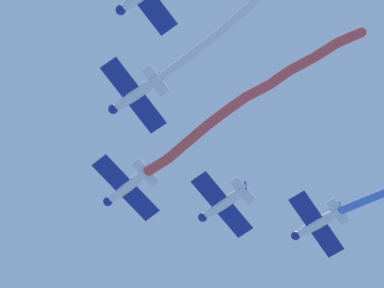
{
  "coord_description": "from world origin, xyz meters",
  "views": [
    {
      "loc": [
        -29.33,
        -11.78,
        3.86
      ],
      "look_at": [
        -1.2,
        -7.03,
        68.01
      ],
      "focal_mm": 75.39,
      "sensor_mm": 36.0,
      "label": 1
    }
  ],
  "objects_px": {
    "airplane_lead": "(127,187)",
    "airplane_left_wing": "(134,95)",
    "airplane_right_wing": "(223,204)",
    "airplane_trail": "(317,224)"
  },
  "relations": [
    {
      "from": "airplane_right_wing",
      "to": "airplane_trail",
      "type": "height_order",
      "value": "airplane_right_wing"
    },
    {
      "from": "airplane_trail",
      "to": "airplane_lead",
      "type": "bearing_deg",
      "value": 46.05
    },
    {
      "from": "airplane_right_wing",
      "to": "airplane_trail",
      "type": "xyz_separation_m",
      "value": [
        3.28,
        -8.2,
        -0.3
      ]
    },
    {
      "from": "airplane_lead",
      "to": "airplane_right_wing",
      "type": "bearing_deg",
      "value": -128.12
    },
    {
      "from": "airplane_right_wing",
      "to": "airplane_trail",
      "type": "bearing_deg",
      "value": -130.61
    },
    {
      "from": "airplane_right_wing",
      "to": "airplane_trail",
      "type": "relative_size",
      "value": 0.99
    },
    {
      "from": "airplane_lead",
      "to": "airplane_right_wing",
      "type": "xyz_separation_m",
      "value": [
        3.28,
        -8.2,
        0.3
      ]
    },
    {
      "from": "airplane_lead",
      "to": "airplane_left_wing",
      "type": "relative_size",
      "value": 0.98
    },
    {
      "from": "airplane_lead",
      "to": "airplane_right_wing",
      "type": "height_order",
      "value": "airplane_right_wing"
    },
    {
      "from": "airplane_left_wing",
      "to": "airplane_right_wing",
      "type": "height_order",
      "value": "airplane_right_wing"
    }
  ]
}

